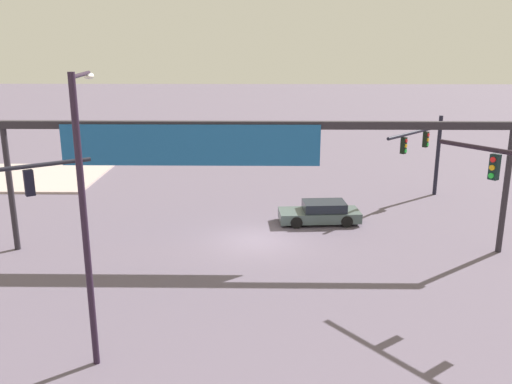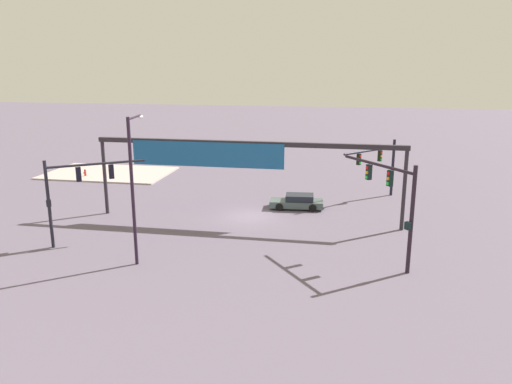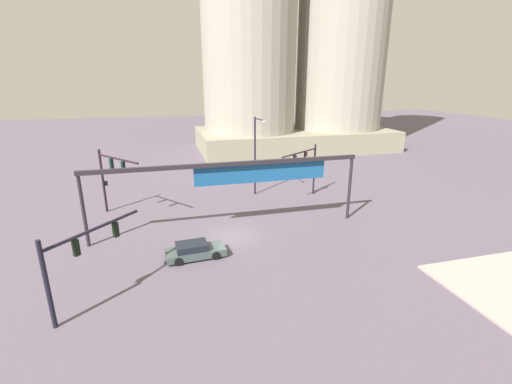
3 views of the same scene
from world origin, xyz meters
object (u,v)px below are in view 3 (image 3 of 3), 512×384
object	(u,v)px
traffic_signal_cross_street	(110,172)
sedan_car_approaching	(195,251)
traffic_signal_near_corner	(75,255)
streetlamp_curved_arm	(256,151)
traffic_signal_opposite_side	(307,162)

from	to	relation	value
traffic_signal_cross_street	sedan_car_approaching	distance (m)	13.44
traffic_signal_near_corner	streetlamp_curved_arm	bearing A→B (deg)	1.92
traffic_signal_opposite_side	traffic_signal_cross_street	size ratio (longest dim) A/B	0.92
traffic_signal_near_corner	traffic_signal_cross_street	bearing A→B (deg)	41.75
traffic_signal_near_corner	traffic_signal_opposite_side	xyz separation A→B (m)	(20.50, 15.72, 0.55)
traffic_signal_near_corner	sedan_car_approaching	xyz separation A→B (m)	(6.88, 4.58, -2.94)
traffic_signal_opposite_side	streetlamp_curved_arm	bearing A→B (deg)	-58.65
traffic_signal_opposite_side	sedan_car_approaching	bearing A→B (deg)	4.44
traffic_signal_opposite_side	traffic_signal_near_corner	bearing A→B (deg)	2.65
traffic_signal_opposite_side	streetlamp_curved_arm	size ratio (longest dim) A/B	0.66
traffic_signal_near_corner	traffic_signal_cross_street	world-z (taller)	traffic_signal_cross_street
traffic_signal_opposite_side	traffic_signal_cross_street	xyz separation A→B (m)	(-20.38, -0.14, 0.28)
traffic_signal_near_corner	streetlamp_curved_arm	size ratio (longest dim) A/B	0.58
streetlamp_curved_arm	sedan_car_approaching	world-z (taller)	streetlamp_curved_arm
traffic_signal_opposite_side	traffic_signal_cross_street	world-z (taller)	traffic_signal_cross_street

